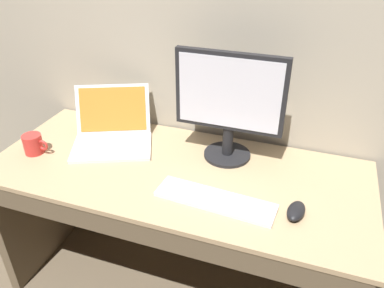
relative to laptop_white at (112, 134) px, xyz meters
The scene contains 7 objects.
ground_plane 0.86m from the laptop_white, 16.19° to the right, with size 14.00×14.00×0.00m, color brown.
desk 0.48m from the laptop_white, 18.46° to the right, with size 1.62×0.69×0.73m.
laptop_white is the anchor object (origin of this frame).
external_monitor 0.59m from the laptop_white, ahead, with size 0.46×0.21×0.48m.
wired_keyboard 0.64m from the laptop_white, 23.89° to the right, with size 0.47×0.16×0.02m.
computer_mouse 0.91m from the laptop_white, 14.89° to the right, with size 0.06×0.11×0.04m, color black.
coffee_mug 0.35m from the laptop_white, 146.30° to the right, with size 0.12×0.08×0.09m.
Camera 1 is at (0.50, -1.23, 1.66)m, focal length 35.44 mm.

